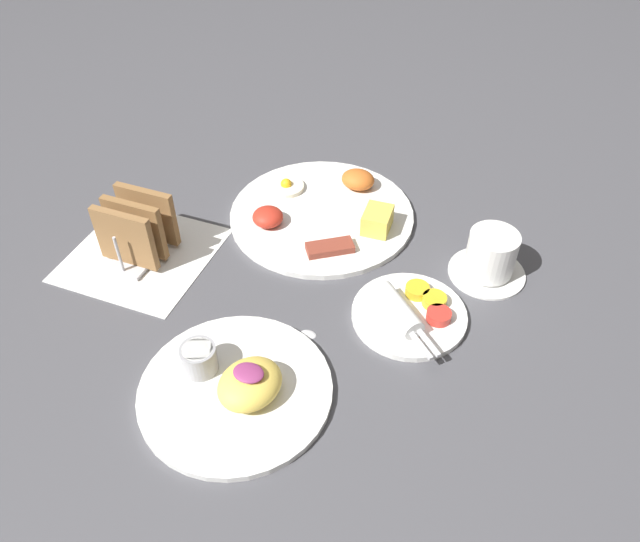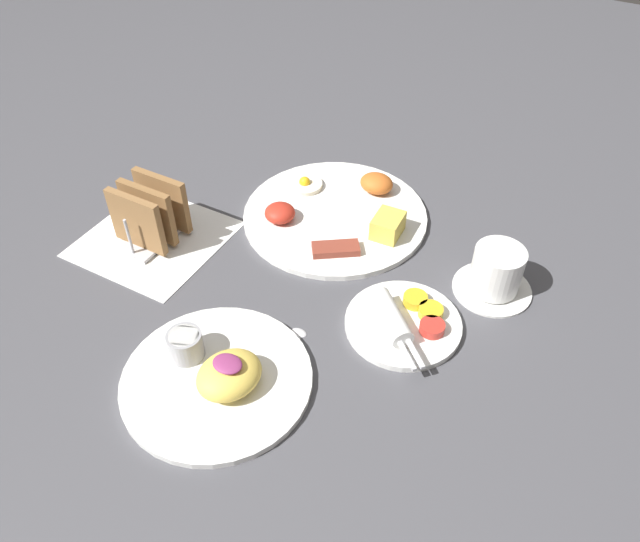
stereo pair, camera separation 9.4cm
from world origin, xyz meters
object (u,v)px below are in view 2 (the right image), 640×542
object	(u,v)px
plate_condiments	(403,321)
toast_rack	(150,214)
plate_breakfast	(339,214)
coffee_cup	(496,273)
plate_foreground	(217,375)

from	to	relation	value
plate_condiments	toast_rack	distance (m)	0.44
plate_breakfast	toast_rack	distance (m)	0.32
plate_condiments	coffee_cup	distance (m)	0.16
toast_rack	plate_foreground	bearing A→B (deg)	-35.82
plate_breakfast	toast_rack	world-z (taller)	toast_rack
coffee_cup	plate_breakfast	bearing A→B (deg)	171.54
plate_breakfast	plate_foreground	xyz separation A→B (m)	(0.02, -0.39, 0.01)
plate_breakfast	plate_foreground	distance (m)	0.39
plate_breakfast	coffee_cup	world-z (taller)	coffee_cup
plate_foreground	toast_rack	xyz separation A→B (m)	(-0.27, 0.19, 0.04)
plate_condiments	toast_rack	xyz separation A→B (m)	(-0.44, -0.02, 0.04)
plate_breakfast	plate_condiments	bearing A→B (deg)	-41.96
plate_foreground	plate_condiments	bearing A→B (deg)	49.90
plate_breakfast	plate_condiments	xyz separation A→B (m)	(0.20, -0.18, 0.00)
coffee_cup	toast_rack	bearing A→B (deg)	-163.95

